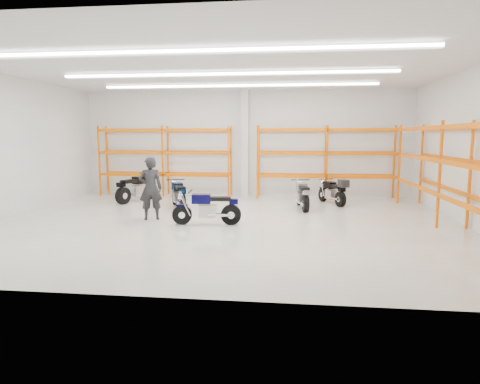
# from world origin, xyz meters

# --- Properties ---
(ground) EXTENTS (14.00, 14.00, 0.00)m
(ground) POSITION_xyz_m (0.00, 0.00, 0.00)
(ground) COLOR beige
(ground) RESTS_ON ground
(room_shell) EXTENTS (14.02, 12.02, 4.51)m
(room_shell) POSITION_xyz_m (0.00, 0.03, 3.28)
(room_shell) COLOR silver
(room_shell) RESTS_ON ground
(motorcycle_main) EXTENTS (2.02, 0.67, 0.99)m
(motorcycle_main) POSITION_xyz_m (-0.35, -0.33, 0.46)
(motorcycle_main) COLOR black
(motorcycle_main) RESTS_ON ground
(motorcycle_back_a) EXTENTS (1.09, 2.11, 1.10)m
(motorcycle_back_a) POSITION_xyz_m (-4.05, 3.58, 0.51)
(motorcycle_back_a) COLOR black
(motorcycle_back_a) RESTS_ON ground
(motorcycle_back_b) EXTENTS (1.03, 1.88, 0.99)m
(motorcycle_back_b) POSITION_xyz_m (-2.00, 2.35, 0.46)
(motorcycle_back_b) COLOR black
(motorcycle_back_b) RESTS_ON ground
(motorcycle_back_c) EXTENTS (0.67, 2.04, 1.00)m
(motorcycle_back_c) POSITION_xyz_m (2.40, 2.68, 0.47)
(motorcycle_back_c) COLOR black
(motorcycle_back_c) RESTS_ON ground
(motorcycle_back_d) EXTENTS (1.03, 1.87, 1.01)m
(motorcycle_back_d) POSITION_xyz_m (3.58, 3.80, 0.48)
(motorcycle_back_d) COLOR black
(motorcycle_back_d) RESTS_ON ground
(standing_man) EXTENTS (0.83, 0.69, 1.94)m
(standing_man) POSITION_xyz_m (-2.30, 0.21, 0.97)
(standing_man) COLOR black
(standing_man) RESTS_ON ground
(structural_column) EXTENTS (0.32, 0.32, 4.50)m
(structural_column) POSITION_xyz_m (0.00, 5.82, 2.25)
(structural_column) COLOR white
(structural_column) RESTS_ON ground
(pallet_racking_back_left) EXTENTS (5.67, 0.87, 3.00)m
(pallet_racking_back_left) POSITION_xyz_m (-3.40, 5.48, 1.79)
(pallet_racking_back_left) COLOR #EF5006
(pallet_racking_back_left) RESTS_ON ground
(pallet_racking_back_right) EXTENTS (5.67, 0.87, 3.00)m
(pallet_racking_back_right) POSITION_xyz_m (3.40, 5.48, 1.79)
(pallet_racking_back_right) COLOR #EF5006
(pallet_racking_back_right) RESTS_ON ground
(pallet_racking_side) EXTENTS (0.87, 9.07, 3.00)m
(pallet_racking_side) POSITION_xyz_m (6.48, 0.00, 1.81)
(pallet_racking_side) COLOR #EF5006
(pallet_racking_side) RESTS_ON ground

